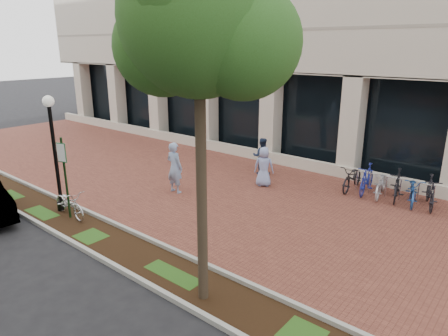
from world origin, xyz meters
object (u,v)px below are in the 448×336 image
Objects in this scene: lamppost at (54,147)px; pedestrian_right at (264,167)px; pedestrian_left at (175,168)px; locked_bicycle at (70,203)px; bike_rack_cluster at (389,184)px; parking_sign at (64,168)px; street_tree at (202,28)px; pedestrian_mid at (262,156)px.

lamppost is 7.61m from pedestrian_right.
lamppost is 4.23m from pedestrian_left.
pedestrian_left is 1.22× the size of pedestrian_right.
locked_bicycle is 11.12m from bike_rack_cluster.
lamppost reaches higher than pedestrian_left.
parking_sign is 0.37× the size of street_tree.
lamppost is at bearing 149.83° from parking_sign.
street_tree is 3.76× the size of pedestrian_left.
street_tree is at bearing -106.51° from bike_rack_cluster.
lamppost is 8.29m from pedestrian_mid.
pedestrian_mid is at bearing -12.93° from locked_bicycle.
parking_sign is 8.13m from pedestrian_mid.
parking_sign is 4.01m from pedestrian_left.
street_tree is 4.59× the size of pedestrian_right.
street_tree is (6.26, -0.38, 3.96)m from parking_sign.
bike_rack_cluster is (7.42, 8.28, 0.06)m from locked_bicycle.
lamppost is at bearing 175.57° from street_tree.
pedestrian_left is at bearing 141.74° from street_tree.
locked_bicycle is at bearing 74.11° from pedestrian_left.
parking_sign reaches higher than locked_bicycle.
lamppost is at bearing 38.94° from pedestrian_mid.
parking_sign is 0.96m from lamppost.
pedestrian_mid is (2.94, 7.62, -1.39)m from lamppost.
parking_sign is at bearing -12.15° from lamppost.
pedestrian_left reaches higher than pedestrian_right.
locked_bicycle is at bearing -6.83° from lamppost.
lamppost is 1.87m from locked_bicycle.
pedestrian_right is (3.88, 6.40, -1.40)m from lamppost.
pedestrian_right is (3.17, 6.48, 0.33)m from locked_bicycle.
parking_sign is 1.22m from locked_bicycle.
street_tree is 4.57× the size of pedestrian_mid.
bike_rack_cluster is (8.12, 8.19, -1.67)m from lamppost.
lamppost is 2.42× the size of pedestrian_mid.
pedestrian_mid is 0.43× the size of bike_rack_cluster.
street_tree reaches higher than locked_bicycle.
pedestrian_mid reaches higher than locked_bicycle.
lamppost is at bearing -144.23° from bike_rack_cluster.
pedestrian_left is at bearing -11.41° from locked_bicycle.
locked_bicycle is (-6.34, 0.46, -5.18)m from street_tree.
lamppost is at bearing 86.40° from locked_bicycle.
lamppost is 2.43× the size of pedestrian_right.
locked_bicycle is 3.92m from pedestrian_left.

